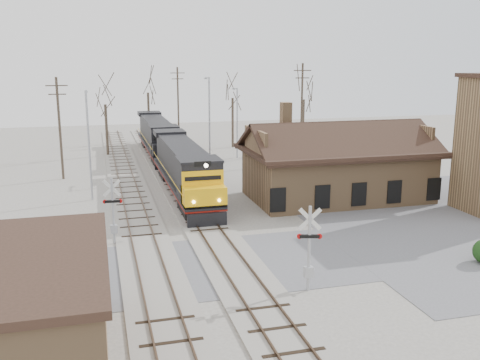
# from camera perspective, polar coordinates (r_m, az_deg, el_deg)

# --- Properties ---
(ground) EXTENTS (140.00, 140.00, 0.00)m
(ground) POSITION_cam_1_polar(r_m,az_deg,el_deg) (30.60, -0.92, -8.88)
(ground) COLOR #AAA499
(ground) RESTS_ON ground
(road) EXTENTS (60.00, 9.00, 0.03)m
(road) POSITION_cam_1_polar(r_m,az_deg,el_deg) (30.59, -0.92, -8.85)
(road) COLOR #59595E
(road) RESTS_ON ground
(parking_lot) EXTENTS (22.00, 26.00, 0.03)m
(parking_lot) POSITION_cam_1_polar(r_m,az_deg,el_deg) (41.78, 22.36, -3.89)
(parking_lot) COLOR #59595E
(parking_lot) RESTS_ON ground
(track_main) EXTENTS (3.40, 90.00, 0.24)m
(track_main) POSITION_cam_1_polar(r_m,az_deg,el_deg) (44.58, -5.64, -1.90)
(track_main) COLOR #AAA499
(track_main) RESTS_ON ground
(track_siding) EXTENTS (3.40, 90.00, 0.24)m
(track_siding) POSITION_cam_1_polar(r_m,az_deg,el_deg) (44.11, -11.42, -2.26)
(track_siding) COLOR #AAA499
(track_siding) RESTS_ON ground
(depot) EXTENTS (15.20, 9.31, 7.90)m
(depot) POSITION_cam_1_polar(r_m,az_deg,el_deg) (44.77, 10.27, 1.09)
(depot) COLOR #94714C
(depot) RESTS_ON ground
(locomotive_lead) EXTENTS (2.97, 19.92, 4.42)m
(locomotive_lead) POSITION_cam_1_polar(r_m,az_deg,el_deg) (45.18, -5.94, 1.22)
(locomotive_lead) COLOR black
(locomotive_lead) RESTS_ON ground
(locomotive_trailing) EXTENTS (2.97, 19.92, 4.19)m
(locomotive_trailing) POSITION_cam_1_polar(r_m,az_deg,el_deg) (64.94, -8.82, 4.63)
(locomotive_trailing) COLOR black
(locomotive_trailing) RESTS_ON ground
(crossbuck_near) EXTENTS (1.22, 0.40, 4.37)m
(crossbuck_near) POSITION_cam_1_polar(r_m,az_deg,el_deg) (26.69, 7.37, -7.62)
(crossbuck_near) COLOR #A5A8AD
(crossbuck_near) RESTS_ON ground
(crossbuck_far) EXTENTS (1.20, 0.31, 4.20)m
(crossbuck_far) POSITION_cam_1_polar(r_m,az_deg,el_deg) (34.09, -13.37, -3.48)
(crossbuck_far) COLOR #A5A8AD
(crossbuck_far) RESTS_ON ground
(streetlight_a) EXTENTS (0.25, 2.04, 8.91)m
(streetlight_a) POSITION_cam_1_polar(r_m,az_deg,el_deg) (44.81, -15.84, 4.18)
(streetlight_a) COLOR #A5A8AD
(streetlight_a) RESTS_ON ground
(streetlight_b) EXTENTS (0.25, 2.04, 9.63)m
(streetlight_b) POSITION_cam_1_polar(r_m,az_deg,el_deg) (53.66, -3.30, 6.36)
(streetlight_b) COLOR #A5A8AD
(streetlight_b) RESTS_ON ground
(streetlight_c) EXTENTS (0.25, 2.04, 8.13)m
(streetlight_c) POSITION_cam_1_polar(r_m,az_deg,el_deg) (62.43, -0.34, 6.56)
(streetlight_c) COLOR #A5A8AD
(streetlight_c) RESTS_ON ground
(utility_pole_a) EXTENTS (2.00, 0.24, 9.72)m
(utility_pole_a) POSITION_cam_1_polar(r_m,az_deg,el_deg) (53.66, -18.68, 5.42)
(utility_pole_a) COLOR #382D23
(utility_pole_a) RESTS_ON ground
(utility_pole_b) EXTENTS (2.00, 0.24, 10.31)m
(utility_pole_b) POSITION_cam_1_polar(r_m,az_deg,el_deg) (75.74, -6.61, 8.15)
(utility_pole_b) COLOR #382D23
(utility_pole_b) RESTS_ON ground
(utility_pole_c) EXTENTS (2.00, 0.24, 10.93)m
(utility_pole_c) POSITION_cam_1_polar(r_m,az_deg,el_deg) (60.06, 6.59, 7.30)
(utility_pole_c) COLOR #382D23
(utility_pole_c) RESTS_ON ground
(tree_b) EXTENTS (4.09, 4.09, 10.02)m
(tree_b) POSITION_cam_1_polar(r_m,az_deg,el_deg) (65.58, -14.23, 8.70)
(tree_b) COLOR #382D23
(tree_b) RESTS_ON ground
(tree_c) EXTENTS (4.53, 4.53, 11.10)m
(tree_c) POSITION_cam_1_polar(r_m,az_deg,el_deg) (76.78, -9.82, 10.00)
(tree_c) COLOR #382D23
(tree_c) RESTS_ON ground
(tree_d) EXTENTS (4.30, 4.30, 10.53)m
(tree_d) POSITION_cam_1_polar(r_m,az_deg,el_deg) (69.99, -0.80, 9.61)
(tree_d) COLOR #382D23
(tree_d) RESTS_ON ground
(tree_e) EXTENTS (4.31, 4.31, 10.56)m
(tree_e) POSITION_cam_1_polar(r_m,az_deg,el_deg) (67.57, 6.84, 9.42)
(tree_e) COLOR #382D23
(tree_e) RESTS_ON ground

